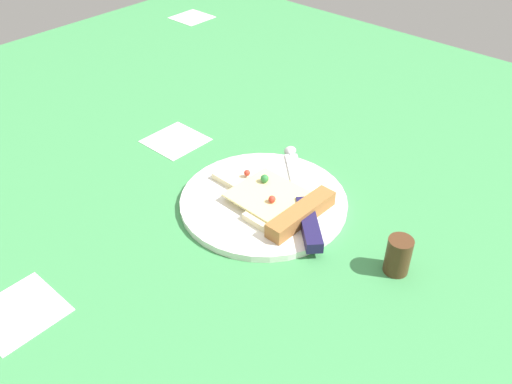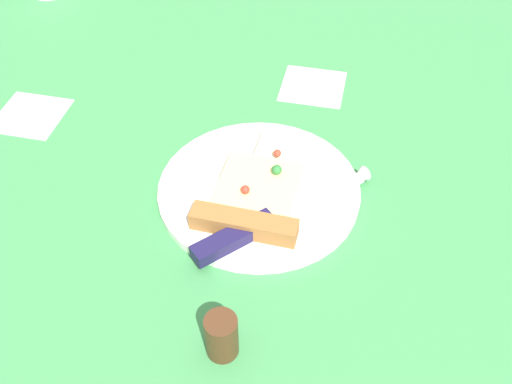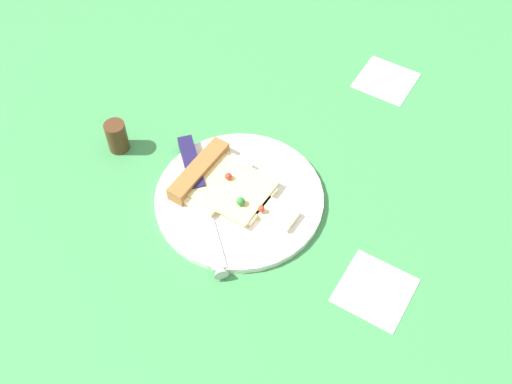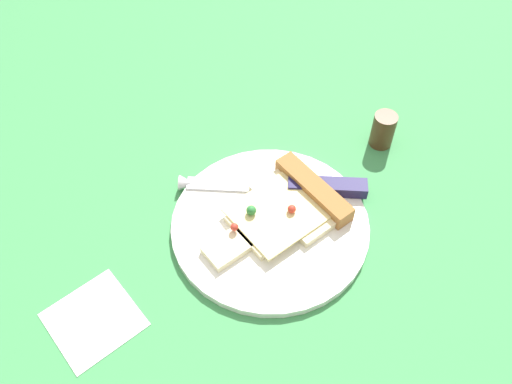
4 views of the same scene
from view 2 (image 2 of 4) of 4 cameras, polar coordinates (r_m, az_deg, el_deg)
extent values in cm
cube|color=#3D8C4C|center=(78.87, -0.38, 3.94)|extent=(153.90, 153.90, 3.00)
cube|color=white|center=(88.08, -20.95, 6.87)|extent=(9.00, 9.00, 0.20)
cube|color=white|center=(88.09, 5.51, 10.06)|extent=(9.00, 9.00, 0.20)
cylinder|color=white|center=(70.87, 0.29, 0.18)|extent=(24.24, 24.24, 1.04)
cube|color=beige|center=(67.47, -0.52, -1.58)|extent=(11.17, 6.31, 1.00)
cube|color=beige|center=(71.17, 0.58, 1.59)|extent=(7.36, 5.80, 1.00)
cube|color=beige|center=(74.73, 1.49, 4.20)|extent=(3.75, 5.30, 1.00)
cube|color=#EDD88C|center=(68.99, 0.09, 0.57)|extent=(9.48, 10.26, 0.30)
cube|color=#9E6633|center=(65.10, -1.19, -3.12)|extent=(12.07, 2.94, 2.20)
sphere|color=red|center=(67.68, -1.03, 0.23)|extent=(1.04, 1.04, 1.04)
sphere|color=red|center=(72.24, 2.08, 3.77)|extent=(0.95, 0.95, 0.95)
sphere|color=#2D7A38|center=(69.91, 2.02, 2.17)|extent=(1.22, 1.22, 1.22)
cube|color=silver|center=(69.61, 6.23, -0.44)|extent=(9.70, 10.09, 0.30)
cone|color=silver|center=(72.65, 9.93, 1.49)|extent=(2.83, 2.83, 2.00)
cube|color=#1E1947|center=(64.29, -2.12, -4.41)|extent=(8.47, 8.77, 1.60)
cylinder|color=#4C2D19|center=(56.61, -3.35, -13.73)|extent=(3.16, 3.16, 5.09)
camera|label=1|loc=(0.58, -74.07, 12.70)|focal=38.02mm
camera|label=3|loc=(0.87, 56.80, 47.19)|focal=43.59mm
camera|label=4|loc=(0.84, -22.31, 47.03)|focal=38.30mm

